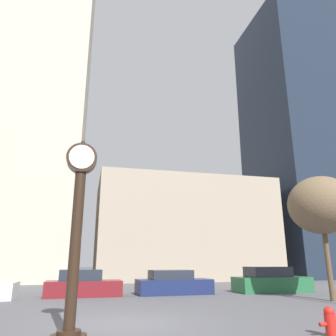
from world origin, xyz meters
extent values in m
plane|color=#515156|center=(0.00, 0.00, 0.00)|extent=(200.00, 200.00, 0.00)
cube|color=#BCB29E|center=(-8.48, 24.00, 18.92)|extent=(12.32, 12.00, 37.84)
cube|color=gray|center=(8.41, 24.00, 4.94)|extent=(17.64, 12.00, 9.89)
cube|color=#1E2838|center=(25.16, 24.00, 17.17)|extent=(11.85, 12.00, 34.34)
cylinder|color=black|center=(-1.54, -1.79, 0.17)|extent=(0.56, 0.56, 0.10)
cylinder|color=black|center=(-1.54, -1.79, 2.12)|extent=(0.28, 0.28, 3.81)
cylinder|color=black|center=(-1.54, -1.79, 4.43)|extent=(0.80, 0.36, 0.80)
cylinder|color=white|center=(-1.54, -1.98, 4.43)|extent=(0.65, 0.02, 0.65)
cylinder|color=white|center=(-1.54, -1.60, 4.43)|extent=(0.65, 0.02, 0.65)
sphere|color=black|center=(-1.54, -1.79, 4.89)|extent=(0.12, 0.12, 0.12)
cube|color=maroon|center=(-1.27, 8.24, 0.39)|extent=(3.92, 1.76, 0.79)
cube|color=#232833|center=(-1.46, 8.24, 1.07)|extent=(2.16, 1.53, 0.56)
cube|color=#19234C|center=(3.63, 8.25, 0.40)|extent=(4.22, 1.92, 0.80)
cube|color=#232833|center=(3.43, 8.24, 1.05)|extent=(2.35, 1.63, 0.49)
cube|color=#236038|center=(9.62, 8.07, 0.43)|extent=(4.54, 1.89, 0.87)
cube|color=#232833|center=(9.40, 8.06, 1.16)|extent=(2.51, 1.63, 0.58)
cylinder|color=red|center=(4.69, -2.92, 0.26)|extent=(0.27, 0.27, 0.52)
sphere|color=red|center=(4.69, -2.92, 0.56)|extent=(0.25, 0.25, 0.25)
cylinder|color=red|center=(4.47, -2.92, 0.28)|extent=(0.17, 0.09, 0.09)
cylinder|color=brown|center=(9.93, 3.38, 1.76)|extent=(0.24, 0.24, 3.52)
ellipsoid|color=brown|center=(9.93, 3.38, 4.47)|extent=(3.17, 3.17, 2.85)
camera|label=1|loc=(-1.27, -10.51, 1.77)|focal=35.00mm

